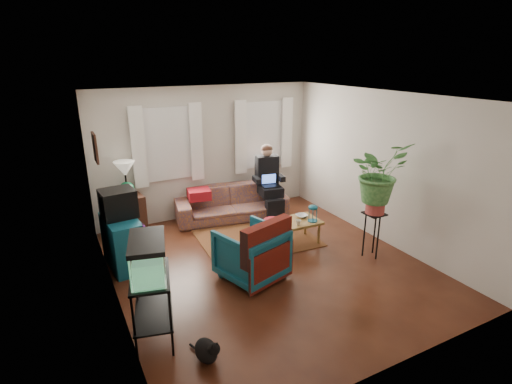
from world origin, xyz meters
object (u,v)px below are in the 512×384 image
sofa (231,198)px  dresser (123,242)px  side_table (130,214)px  armchair (251,251)px  aquarium_stand (153,308)px  coffee_table (290,233)px  plant_stand (372,235)px

sofa → dresser: (-2.29, -1.02, -0.03)m
sofa → side_table: bearing=-176.6°
side_table → armchair: bearing=-63.0°
aquarium_stand → coffee_table: bearing=40.8°
side_table → armchair: (1.26, -2.47, 0.07)m
aquarium_stand → coffee_table: 3.04m
armchair → coffee_table: bearing=-165.9°
side_table → sofa: bearing=-6.7°
sofa → coffee_table: (0.42, -1.58, -0.22)m
aquarium_stand → armchair: (1.61, 0.70, 0.01)m
aquarium_stand → coffee_table: (2.71, 1.36, -0.21)m
side_table → dresser: bearing=-105.3°
coffee_table → dresser: bearing=169.9°
armchair → side_table: bearing=-80.0°
side_table → coffee_table: (2.36, -1.81, -0.15)m
dresser → sofa: bearing=18.6°
aquarium_stand → coffee_table: size_ratio=0.82×
dresser → armchair: bearing=-42.9°
armchair → plant_stand: armchair is taller
side_table → aquarium_stand: bearing=-96.3°
armchair → dresser: bearing=-54.4°
sofa → aquarium_stand: 3.73m
sofa → dresser: size_ratio=2.47×
side_table → dresser: 1.29m
dresser → plant_stand: dresser is taller
aquarium_stand → side_table: bearing=97.9°
aquarium_stand → sofa: bearing=66.2°
side_table → aquarium_stand: size_ratio=0.85×
sofa → aquarium_stand: (-2.30, -2.94, -0.01)m
aquarium_stand → plant_stand: aquarium_stand is taller
sofa → plant_stand: sofa is taller
dresser → plant_stand: (3.64, -1.54, -0.02)m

